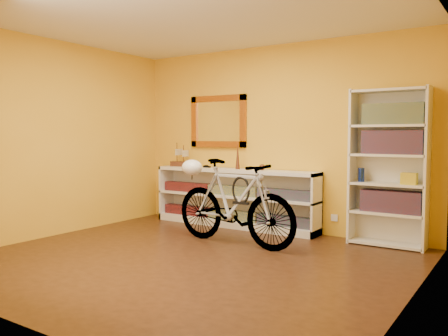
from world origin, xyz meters
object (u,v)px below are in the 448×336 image
Objects in this scene: bicycle at (234,202)px; helmet at (192,167)px; console_unit at (234,198)px; bookcase at (388,168)px.

bicycle is 0.79m from helmet.
bicycle is (0.61, -0.96, 0.10)m from console_unit.
bicycle reaches higher than console_unit.
console_unit is 2.24m from bookcase.
bookcase is at bearing 0.66° from console_unit.
bookcase is 6.96× the size of helmet.
console_unit is at bearing 85.49° from helmet.
helmet is (-0.07, -0.91, 0.50)m from console_unit.
bicycle is at bearing -57.69° from console_unit.
helmet is at bearing -157.45° from bookcase.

